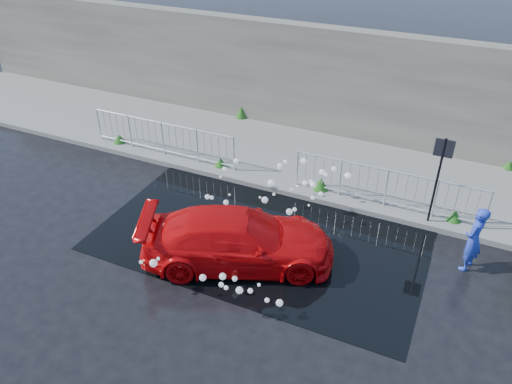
{
  "coord_description": "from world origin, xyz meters",
  "views": [
    {
      "loc": [
        4.53,
        -8.21,
        7.69
      ],
      "look_at": [
        0.16,
        1.29,
        1.0
      ],
      "focal_mm": 35.0,
      "sensor_mm": 36.0,
      "label": 1
    }
  ],
  "objects": [
    {
      "name": "retaining_wall",
      "position": [
        0.0,
        7.2,
        1.9
      ],
      "size": [
        30.0,
        0.6,
        3.5
      ],
      "primitive_type": "cube",
      "color": "#544F47",
      "rests_on": "pavement"
    },
    {
      "name": "weeds",
      "position": [
        -0.34,
        4.61,
        0.32
      ],
      "size": [
        12.17,
        3.93,
        0.44
      ],
      "color": "#205516",
      "rests_on": "pavement"
    },
    {
      "name": "railing_left",
      "position": [
        -4.0,
        3.35,
        0.74
      ],
      "size": [
        5.05,
        0.05,
        1.1
      ],
      "color": "silver",
      "rests_on": "pavement"
    },
    {
      "name": "ground",
      "position": [
        0.0,
        0.0,
        0.0
      ],
      "size": [
        90.0,
        90.0,
        0.0
      ],
      "primitive_type": "plane",
      "color": "black",
      "rests_on": "ground"
    },
    {
      "name": "pavement",
      "position": [
        0.0,
        5.0,
        0.07
      ],
      "size": [
        30.0,
        4.0,
        0.15
      ],
      "primitive_type": "cube",
      "color": "gray",
      "rests_on": "ground"
    },
    {
      "name": "water_spray",
      "position": [
        0.53,
        0.99,
        0.73
      ],
      "size": [
        3.49,
        5.22,
        1.02
      ],
      "color": "white",
      "rests_on": "ground"
    },
    {
      "name": "sign_post",
      "position": [
        4.2,
        3.1,
        1.72
      ],
      "size": [
        0.45,
        0.06,
        2.5
      ],
      "color": "black",
      "rests_on": "ground"
    },
    {
      "name": "red_car",
      "position": [
        0.39,
        -0.18,
        0.64
      ],
      "size": [
        4.74,
        3.41,
        1.28
      ],
      "primitive_type": "imported",
      "rotation": [
        0.0,
        0.0,
        1.99
      ],
      "color": "red",
      "rests_on": "ground"
    },
    {
      "name": "railing_right",
      "position": [
        3.0,
        3.35,
        0.74
      ],
      "size": [
        5.05,
        0.05,
        1.1
      ],
      "color": "silver",
      "rests_on": "pavement"
    },
    {
      "name": "person",
      "position": [
        5.27,
        1.8,
        0.82
      ],
      "size": [
        0.55,
        0.68,
        1.63
      ],
      "primitive_type": "imported",
      "rotation": [
        0.0,
        0.0,
        -1.87
      ],
      "color": "#263DBE",
      "rests_on": "ground"
    },
    {
      "name": "puddle",
      "position": [
        0.5,
        1.0,
        0.01
      ],
      "size": [
        8.0,
        5.0,
        0.01
      ],
      "primitive_type": "cube",
      "color": "black",
      "rests_on": "ground"
    },
    {
      "name": "curb",
      "position": [
        0.0,
        3.0,
        0.08
      ],
      "size": [
        30.0,
        0.25,
        0.16
      ],
      "primitive_type": "cube",
      "color": "gray",
      "rests_on": "ground"
    }
  ]
}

